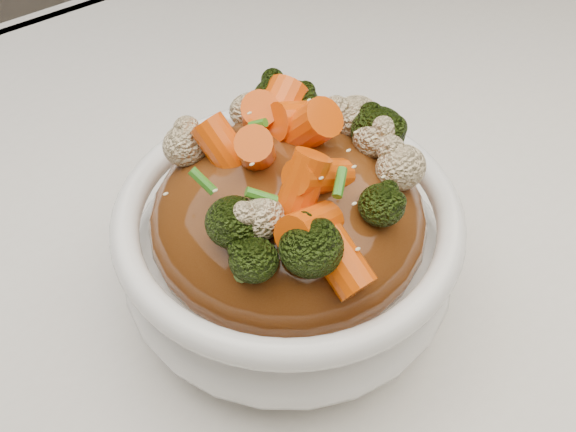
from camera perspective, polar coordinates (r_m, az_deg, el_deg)
tablecloth at (r=0.46m, az=2.42°, el=-5.31°), size 1.20×0.80×0.04m
bowl at (r=0.40m, az=0.00°, el=-2.90°), size 0.25×0.25×0.08m
sauce_base at (r=0.38m, az=0.00°, el=-0.28°), size 0.20×0.20×0.09m
carrots at (r=0.34m, az=0.00°, el=6.23°), size 0.20×0.20×0.04m
broccoli at (r=0.34m, az=0.00°, el=6.11°), size 0.20×0.20×0.04m
cauliflower at (r=0.34m, az=0.00°, el=5.88°), size 0.20×0.20×0.03m
scallions at (r=0.34m, az=0.00°, el=6.34°), size 0.15×0.15×0.02m
sesame_seeds at (r=0.34m, az=0.00°, el=6.34°), size 0.18×0.18×0.01m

